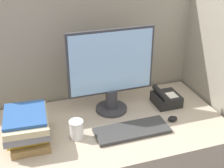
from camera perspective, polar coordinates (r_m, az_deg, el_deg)
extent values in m
cube|color=gray|center=(2.18, -3.84, -2.26)|extent=(1.77, 0.04, 1.49)
cube|color=gray|center=(2.17, 17.64, -3.82)|extent=(0.04, 0.79, 1.49)
cylinder|color=#333338|center=(1.96, -0.11, -4.51)|extent=(0.20, 0.20, 0.02)
cylinder|color=#333338|center=(1.93, -0.12, -2.75)|extent=(0.07, 0.07, 0.12)
cube|color=#333338|center=(1.82, -0.18, 4.02)|extent=(0.53, 0.02, 0.40)
cube|color=#8CB7E5|center=(1.82, -0.09, 3.91)|extent=(0.50, 0.01, 0.37)
cube|color=#333333|center=(1.77, 3.67, -8.45)|extent=(0.42, 0.16, 0.02)
ellipsoid|color=black|center=(1.89, 11.03, -6.27)|extent=(0.06, 0.04, 0.03)
cylinder|color=white|center=(1.72, -6.51, -8.37)|extent=(0.07, 0.07, 0.10)
cylinder|color=white|center=(1.69, -6.60, -6.89)|extent=(0.08, 0.08, 0.01)
cube|color=olive|center=(1.76, -14.86, -9.43)|extent=(0.20, 0.29, 0.04)
cube|color=gold|center=(1.74, -15.49, -8.37)|extent=(0.21, 0.23, 0.04)
cube|color=slate|center=(1.72, -15.45, -7.32)|extent=(0.24, 0.30, 0.04)
cube|color=#C6B78C|center=(1.69, -15.42, -6.33)|extent=(0.24, 0.31, 0.04)
cube|color=#264C8C|center=(1.69, -15.66, -5.44)|extent=(0.23, 0.26, 0.02)
cube|color=black|center=(2.05, 9.89, -2.75)|extent=(0.16, 0.16, 0.07)
cube|color=white|center=(2.02, 10.74, -2.02)|extent=(0.07, 0.07, 0.00)
cylinder|color=black|center=(2.00, 8.91, -1.64)|extent=(0.04, 0.18, 0.04)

